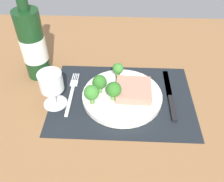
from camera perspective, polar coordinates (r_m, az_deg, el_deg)
The scene contains 12 objects.
ground_plane at distance 75.93cm, azimuth 2.33°, elevation -2.58°, with size 140.00×110.00×3.00cm, color brown.
placemat at distance 74.76cm, azimuth 2.36°, elevation -1.70°, with size 42.95×31.34×0.30cm, color black.
plate at distance 74.10cm, azimuth 2.39°, elevation -1.17°, with size 24.16×24.16×1.60cm, color silver.
steak at distance 73.17cm, azimuth 5.08°, elevation 0.24°, with size 10.38×10.12×2.63cm, color tan.
broccoli_near_fork at distance 68.37cm, azimuth -4.81°, elevation -0.45°, with size 4.40×4.40×6.26cm.
broccoli_center at distance 71.73cm, azimuth -2.92°, elevation 2.03°, with size 4.29×4.29×6.09cm.
broccoli_near_steak at distance 69.62cm, azimuth 0.43°, elevation 0.30°, with size 4.44×4.44×5.97cm.
broccoli_front_edge at distance 77.35cm, azimuth 1.41°, elevation 5.14°, with size 3.50×3.50×5.36cm.
fork at distance 76.98cm, azimuth -9.38°, elevation -0.36°, with size 2.40×19.20×0.50cm.
knife at distance 76.40cm, azimuth 13.49°, elevation -1.48°, with size 1.80×23.00×0.80cm.
wine_bottle at distance 80.85cm, azimuth -18.04°, elevation 10.41°, with size 7.91×7.91×31.74cm.
wine_glass at distance 70.00cm, azimuth -14.02°, elevation 1.63°, with size 7.02×7.02×11.48cm.
Camera 1 is at (-0.71, -53.32, 52.55)cm, focal length 39.08 mm.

